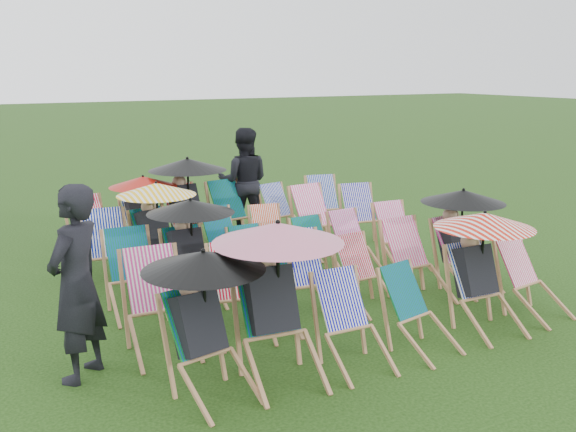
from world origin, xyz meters
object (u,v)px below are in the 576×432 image
deckchair_5 (534,279)px  person_left (76,284)px  person_rear (244,182)px  deckchair_0 (207,322)px  deckchair_29 (327,205)px

deckchair_5 → person_left: bearing=160.9°
person_left → person_rear: 5.46m
deckchair_0 → deckchair_29: bearing=36.6°
deckchair_0 → deckchair_5: (4.02, -0.06, -0.24)m
deckchair_29 → person_rear: person_rear is taller
person_left → deckchair_29: bearing=171.3°
deckchair_5 → deckchair_29: 4.54m
deckchair_5 → deckchair_29: deckchair_29 is taller
deckchair_0 → person_rear: size_ratio=0.70×
deckchair_0 → person_left: size_ratio=0.70×
deckchair_29 → person_left: person_left is taller
person_left → person_rear: (3.57, 4.13, 0.01)m
deckchair_29 → deckchair_0: bearing=-120.5°
deckchair_5 → person_left: person_left is taller
deckchair_0 → deckchair_5: deckchair_0 is taller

